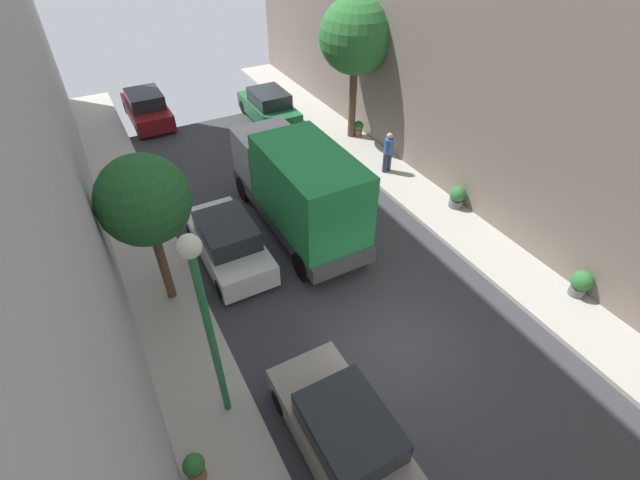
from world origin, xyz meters
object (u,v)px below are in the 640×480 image
parked_car_left_3 (147,108)px  potted_plant_4 (195,468)px  lamp_post (204,309)px  parked_car_right_2 (269,107)px  parked_car_left_2 (228,242)px  street_tree_1 (356,37)px  pedestrian (388,151)px  parked_car_left_1 (345,436)px  potted_plant_2 (457,197)px  potted_plant_3 (359,128)px  street_tree_2 (144,201)px  potted_plant_5 (581,283)px  delivery_truck (298,187)px

parked_car_left_3 → potted_plant_4: parked_car_left_3 is taller
lamp_post → parked_car_right_2: bearing=62.8°
parked_car_left_2 → lamp_post: size_ratio=0.81×
street_tree_1 → lamp_post: 14.48m
pedestrian → potted_plant_4: 13.42m
parked_car_left_1 → parked_car_left_3: (0.00, 19.12, 0.00)m
parked_car_left_2 → parked_car_right_2: 10.55m
parked_car_left_2 → potted_plant_2: 8.49m
potted_plant_3 → lamp_post: bearing=-134.5°
parked_car_left_3 → potted_plant_2: bearing=-57.7°
parked_car_left_2 → street_tree_1: size_ratio=0.70×
street_tree_2 → lamp_post: bearing=-87.0°
parked_car_left_3 → potted_plant_3: (8.29, -6.60, -0.17)m
parked_car_left_1 → potted_plant_3: size_ratio=5.78×
pedestrian → potted_plant_3: pedestrian is taller
parked_car_left_2 → parked_car_right_2: (5.40, 9.07, 0.00)m
street_tree_2 → potted_plant_5: street_tree_2 is taller
street_tree_2 → parked_car_left_3: bearing=80.5°
parked_car_left_1 → street_tree_2: (-2.12, 6.39, 2.81)m
potted_plant_2 → lamp_post: (-10.27, -3.72, 3.02)m
potted_plant_4 → pedestrian: bearing=38.0°
potted_plant_2 → lamp_post: bearing=-160.1°
parked_car_right_2 → pedestrian: (2.18, -7.12, 0.35)m
delivery_truck → potted_plant_4: bearing=-130.7°
parked_car_right_2 → potted_plant_2: (2.97, -10.47, -0.14)m
delivery_truck → potted_plant_2: 6.04m
street_tree_2 → parked_car_left_2: bearing=22.5°
street_tree_1 → potted_plant_5: (0.45, -12.00, -3.95)m
lamp_post → potted_plant_3: bearing=45.5°
lamp_post → street_tree_2: bearing=93.0°
potted_plant_4 → parked_car_left_1: bearing=-17.8°
lamp_post → parked_car_left_3: bearing=83.6°
parked_car_left_3 → potted_plant_3: parked_car_left_3 is taller
parked_car_left_1 → parked_car_left_2: 7.27m
potted_plant_5 → lamp_post: 10.85m
delivery_truck → potted_plant_5: size_ratio=7.64×
parked_car_left_1 → street_tree_2: size_ratio=0.92×
potted_plant_5 → lamp_post: lamp_post is taller
potted_plant_3 → potted_plant_4: size_ratio=0.94×
parked_car_left_2 → potted_plant_5: size_ratio=4.86×
parked_car_left_1 → lamp_post: size_ratio=0.81×
street_tree_1 → potted_plant_4: bearing=-133.1°
delivery_truck → potted_plant_4: size_ratio=8.56×
potted_plant_2 → potted_plant_5: bearing=-89.3°
parked_car_left_3 → street_tree_1: bearing=-38.8°
parked_car_left_2 → lamp_post: lamp_post is taller
parked_car_left_2 → potted_plant_4: bearing=-115.3°
potted_plant_5 → pedestrian: bearing=95.7°
parked_car_left_1 → potted_plant_3: parked_car_left_1 is taller
parked_car_right_2 → potted_plant_4: parked_car_right_2 is taller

